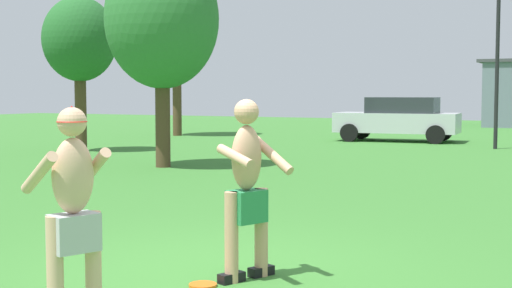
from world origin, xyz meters
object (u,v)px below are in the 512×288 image
frisbee (203,285)px  tree_right_field (176,21)px  player_in_green (247,185)px  tree_left_field (162,20)px  car_silver_near_post (398,118)px  player_with_cap (73,203)px  lamp_post (498,35)px  tree_near_building (80,41)px

frisbee → tree_right_field: size_ratio=0.04×
player_in_green → frisbee: size_ratio=6.64×
tree_left_field → car_silver_near_post: bearing=77.4°
player_with_cap → frisbee: 1.59m
player_in_green → tree_left_field: tree_left_field is taller
lamp_post → tree_left_field: size_ratio=1.13×
frisbee → car_silver_near_post: car_silver_near_post is taller
player_with_cap → player_in_green: bearing=67.7°
player_in_green → player_with_cap: bearing=-112.3°
car_silver_near_post → lamp_post: size_ratio=0.77×
player_with_cap → frisbee: bearing=70.7°
frisbee → tree_right_field: (-12.66, 19.23, 4.59)m
player_in_green → tree_left_field: size_ratio=0.33×
tree_left_field → player_in_green: bearing=-51.8°
lamp_post → tree_left_field: 11.06m
player_with_cap → lamp_post: 19.26m
player_in_green → tree_right_field: (-12.90, 18.82, 3.71)m
car_silver_near_post → tree_right_field: bearing=-175.5°
frisbee → tree_left_field: 11.22m
lamp_post → tree_left_field: (-6.17, -9.18, -0.08)m
car_silver_near_post → tree_near_building: (-7.26, -8.55, 2.46)m
tree_right_field → car_silver_near_post: bearing=4.5°
lamp_post → tree_right_field: size_ratio=0.88×
player_with_cap → tree_right_field: bearing=120.9°
player_in_green → tree_right_field: bearing=124.4°
tree_left_field → tree_near_building: bearing=150.2°
frisbee → tree_left_field: bearing=125.8°
player_with_cap → player_in_green: (0.68, 1.65, -0.01)m
player_with_cap → player_in_green: size_ratio=0.98×
player_in_green → car_silver_near_post: player_in_green is taller
lamp_post → tree_near_building: lamp_post is taller
player_with_cap → tree_near_building: (-10.56, 12.61, 2.37)m
car_silver_near_post → tree_left_field: tree_left_field is taller
lamp_post → tree_near_building: size_ratio=1.25×
tree_right_field → frisbee: bearing=-56.6°
tree_right_field → player_in_green: bearing=-55.6°
player_in_green → frisbee: 1.01m
lamp_post → tree_left_field: lamp_post is taller
player_with_cap → lamp_post: bearing=88.9°
player_in_green → lamp_post: bearing=91.1°
player_in_green → tree_near_building: bearing=135.7°
frisbee → car_silver_near_post: (-3.74, 19.93, 0.81)m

